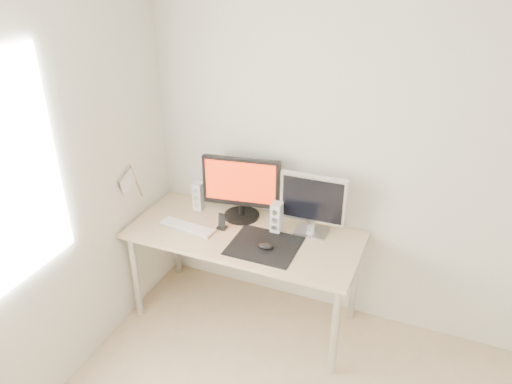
% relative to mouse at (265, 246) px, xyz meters
% --- Properties ---
extents(wall_back, '(3.50, 0.00, 3.50)m').
position_rel_mouse_xyz_m(wall_back, '(0.73, 0.49, 0.50)').
color(wall_back, white).
rests_on(wall_back, ground).
extents(mousepad, '(0.45, 0.40, 0.00)m').
position_rel_mouse_xyz_m(mousepad, '(-0.02, 0.03, -0.02)').
color(mousepad, black).
rests_on(mousepad, desk).
extents(mouse, '(0.11, 0.06, 0.04)m').
position_rel_mouse_xyz_m(mouse, '(0.00, 0.00, 0.00)').
color(mouse, black).
rests_on(mouse, mousepad).
extents(desk, '(1.60, 0.70, 0.73)m').
position_rel_mouse_xyz_m(desk, '(-0.20, 0.12, -0.10)').
color(desk, '#D1B587').
rests_on(desk, ground).
extents(main_monitor, '(0.55, 0.30, 0.47)m').
position_rel_mouse_xyz_m(main_monitor, '(-0.31, 0.32, 0.23)').
color(main_monitor, black).
rests_on(main_monitor, desk).
extents(second_monitor, '(0.45, 0.17, 0.43)m').
position_rel_mouse_xyz_m(second_monitor, '(0.22, 0.31, 0.22)').
color(second_monitor, '#B1B1B4').
rests_on(second_monitor, desk).
extents(speaker_left, '(0.07, 0.08, 0.22)m').
position_rel_mouse_xyz_m(speaker_left, '(-0.65, 0.31, 0.09)').
color(speaker_left, white).
rests_on(speaker_left, desk).
extents(speaker_right, '(0.07, 0.08, 0.22)m').
position_rel_mouse_xyz_m(speaker_right, '(-0.01, 0.24, 0.09)').
color(speaker_right, white).
rests_on(speaker_right, desk).
extents(keyboard, '(0.43, 0.16, 0.02)m').
position_rel_mouse_xyz_m(keyboard, '(-0.60, 0.03, -0.01)').
color(keyboard, '#B4B4B7').
rests_on(keyboard, desk).
extents(phone_dock, '(0.07, 0.06, 0.12)m').
position_rel_mouse_xyz_m(phone_dock, '(-0.37, 0.12, 0.01)').
color(phone_dock, black).
rests_on(phone_dock, desk).
extents(pennant, '(0.01, 0.23, 0.29)m').
position_rel_mouse_xyz_m(pennant, '(-0.99, -0.02, 0.30)').
color(pennant, '#A57F54').
rests_on(pennant, wall_left).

